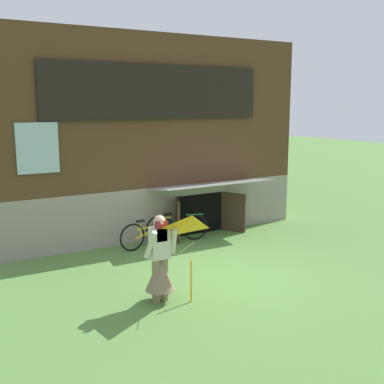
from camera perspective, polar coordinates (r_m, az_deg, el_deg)
ground_plane at (r=9.88m, az=3.87°, el=-9.78°), size 60.00×60.00×0.00m
log_house at (r=14.21m, az=-8.65°, el=6.86°), size 8.48×6.17×5.09m
person at (r=8.43m, az=-3.80°, el=-8.73°), size 0.61×0.52×1.55m
kite at (r=7.91m, az=0.03°, el=-5.67°), size 0.96×1.05×1.48m
bicycle_green at (r=12.11m, az=-1.79°, el=-4.20°), size 1.49×0.56×0.71m
bicycle_yellow at (r=11.58m, az=-5.16°, el=-4.93°), size 1.56×0.22×0.71m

